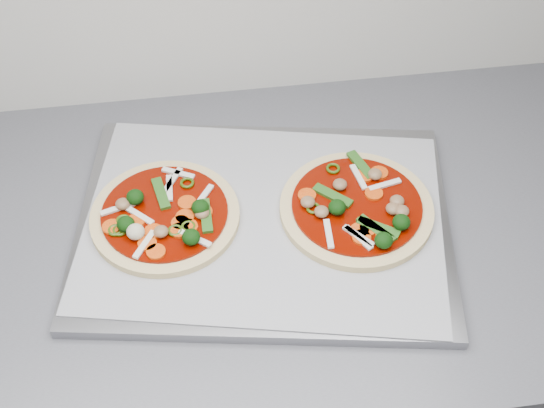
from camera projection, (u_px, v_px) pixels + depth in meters
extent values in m
cube|color=#B1B1AF|center=(376.00, 380.00, 1.41)|extent=(3.60, 0.60, 0.86)
cube|color=#5C5C63|center=(408.00, 224.00, 1.07)|extent=(3.60, 0.60, 0.04)
cube|color=gray|center=(264.00, 223.00, 1.03)|extent=(0.56, 0.45, 0.02)
cube|color=#A1A1A7|center=(264.00, 219.00, 1.03)|extent=(0.54, 0.44, 0.00)
cylinder|color=beige|center=(165.00, 216.00, 1.02)|extent=(0.24, 0.24, 0.01)
cylinder|color=#6D1200|center=(165.00, 213.00, 1.02)|extent=(0.20, 0.20, 0.00)
torus|color=#2F480C|center=(120.00, 230.00, 0.99)|extent=(0.02, 0.02, 0.00)
cube|color=white|center=(139.00, 215.00, 1.01)|extent=(0.04, 0.04, 0.00)
cube|color=white|center=(195.00, 238.00, 0.98)|extent=(0.04, 0.04, 0.00)
ellipsoid|color=#11360D|center=(200.00, 207.00, 1.01)|extent=(0.03, 0.03, 0.02)
ellipsoid|color=#11360D|center=(191.00, 237.00, 0.97)|extent=(0.03, 0.03, 0.02)
ellipsoid|color=brown|center=(161.00, 232.00, 0.98)|extent=(0.03, 0.03, 0.01)
cube|color=#2A601A|center=(161.00, 193.00, 1.03)|extent=(0.03, 0.06, 0.00)
cylinder|color=orange|center=(154.00, 231.00, 0.99)|extent=(0.03, 0.03, 0.00)
torus|color=#2F480C|center=(115.00, 230.00, 0.99)|extent=(0.03, 0.03, 0.00)
ellipsoid|color=#11360D|center=(135.00, 197.00, 1.02)|extent=(0.03, 0.03, 0.02)
ellipsoid|color=#11360D|center=(126.00, 224.00, 0.99)|extent=(0.03, 0.03, 0.02)
torus|color=#2F480C|center=(187.00, 183.00, 1.05)|extent=(0.03, 0.03, 0.00)
cylinder|color=orange|center=(180.00, 223.00, 1.00)|extent=(0.03, 0.03, 0.00)
cube|color=white|center=(178.00, 173.00, 1.06)|extent=(0.05, 0.03, 0.00)
cylinder|color=orange|center=(189.00, 227.00, 1.00)|extent=(0.03, 0.03, 0.00)
cube|color=white|center=(145.00, 244.00, 0.97)|extent=(0.03, 0.05, 0.00)
cube|color=white|center=(169.00, 188.00, 1.04)|extent=(0.01, 0.05, 0.00)
cylinder|color=orange|center=(156.00, 252.00, 0.97)|extent=(0.03, 0.03, 0.00)
cylinder|color=orange|center=(203.00, 212.00, 1.01)|extent=(0.03, 0.03, 0.00)
cube|color=white|center=(118.00, 208.00, 1.02)|extent=(0.05, 0.02, 0.00)
cylinder|color=orange|center=(187.00, 203.00, 1.02)|extent=(0.03, 0.03, 0.00)
cube|color=white|center=(203.00, 197.00, 1.03)|extent=(0.03, 0.04, 0.00)
cylinder|color=orange|center=(185.00, 217.00, 1.01)|extent=(0.03, 0.03, 0.00)
cube|color=#2A601A|center=(206.00, 216.00, 1.01)|extent=(0.01, 0.06, 0.00)
ellipsoid|color=beige|center=(136.00, 232.00, 0.98)|extent=(0.03, 0.03, 0.02)
ellipsoid|color=brown|center=(123.00, 204.00, 1.02)|extent=(0.03, 0.03, 0.01)
cylinder|color=orange|center=(147.00, 243.00, 0.98)|extent=(0.03, 0.03, 0.00)
cube|color=white|center=(173.00, 180.00, 1.05)|extent=(0.03, 0.05, 0.00)
torus|color=#2F480C|center=(188.00, 227.00, 0.99)|extent=(0.03, 0.03, 0.00)
cylinder|color=orange|center=(179.00, 231.00, 0.99)|extent=(0.03, 0.03, 0.00)
cylinder|color=orange|center=(136.00, 221.00, 1.00)|extent=(0.04, 0.04, 0.00)
cylinder|color=orange|center=(112.00, 227.00, 0.99)|extent=(0.03, 0.03, 0.00)
torus|color=#2F480C|center=(175.00, 231.00, 0.99)|extent=(0.03, 0.03, 0.00)
ellipsoid|color=brown|center=(202.00, 213.00, 1.01)|extent=(0.03, 0.03, 0.01)
torus|color=#2F480C|center=(123.00, 220.00, 1.00)|extent=(0.02, 0.02, 0.00)
cylinder|color=beige|center=(356.00, 209.00, 1.03)|extent=(0.24, 0.24, 0.01)
cylinder|color=#6D1200|center=(357.00, 205.00, 1.02)|extent=(0.21, 0.21, 0.00)
cube|color=white|center=(329.00, 234.00, 0.99)|extent=(0.01, 0.05, 0.00)
cube|color=white|center=(385.00, 185.00, 1.04)|extent=(0.05, 0.02, 0.00)
ellipsoid|color=#11360D|center=(337.00, 207.00, 1.01)|extent=(0.03, 0.03, 0.02)
cube|color=#2A601A|center=(333.00, 196.00, 1.03)|extent=(0.05, 0.05, 0.00)
ellipsoid|color=brown|center=(393.00, 209.00, 1.01)|extent=(0.02, 0.02, 0.01)
ellipsoid|color=brown|center=(340.00, 184.00, 1.04)|extent=(0.02, 0.02, 0.01)
ellipsoid|color=brown|center=(402.00, 211.00, 1.01)|extent=(0.02, 0.02, 0.01)
cylinder|color=orange|center=(364.00, 176.00, 1.06)|extent=(0.03, 0.03, 0.00)
cube|color=#2A601A|center=(378.00, 228.00, 0.99)|extent=(0.06, 0.04, 0.00)
cube|color=#2A601A|center=(361.00, 165.00, 1.07)|extent=(0.03, 0.06, 0.00)
cube|color=white|center=(358.00, 238.00, 0.98)|extent=(0.03, 0.05, 0.00)
cylinder|color=orange|center=(379.00, 173.00, 1.06)|extent=(0.03, 0.03, 0.00)
torus|color=#2F480C|center=(333.00, 168.00, 1.06)|extent=(0.03, 0.03, 0.00)
ellipsoid|color=#11360D|center=(384.00, 240.00, 0.97)|extent=(0.03, 0.03, 0.02)
cylinder|color=orange|center=(307.00, 195.00, 1.03)|extent=(0.03, 0.03, 0.00)
ellipsoid|color=brown|center=(308.00, 202.00, 1.02)|extent=(0.03, 0.03, 0.01)
cylinder|color=orange|center=(374.00, 193.00, 1.03)|extent=(0.03, 0.03, 0.00)
cylinder|color=orange|center=(359.00, 231.00, 0.99)|extent=(0.03, 0.03, 0.00)
cylinder|color=orange|center=(369.00, 228.00, 0.99)|extent=(0.03, 0.03, 0.00)
cube|color=white|center=(358.00, 236.00, 0.98)|extent=(0.04, 0.04, 0.00)
cube|color=white|center=(358.00, 177.00, 1.05)|extent=(0.02, 0.05, 0.00)
torus|color=#2F480C|center=(313.00, 208.00, 1.02)|extent=(0.02, 0.02, 0.00)
cylinder|color=orange|center=(384.00, 232.00, 0.99)|extent=(0.03, 0.03, 0.00)
cube|color=#2A601A|center=(376.00, 229.00, 0.99)|extent=(0.05, 0.06, 0.00)
ellipsoid|color=#11360D|center=(401.00, 222.00, 0.99)|extent=(0.03, 0.03, 0.02)
ellipsoid|color=brown|center=(397.00, 201.00, 1.02)|extent=(0.03, 0.03, 0.01)
ellipsoid|color=brown|center=(322.00, 212.00, 1.01)|extent=(0.03, 0.03, 0.01)
cylinder|color=orange|center=(362.00, 238.00, 0.98)|extent=(0.03, 0.03, 0.00)
ellipsoid|color=brown|center=(375.00, 174.00, 1.05)|extent=(0.02, 0.02, 0.01)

